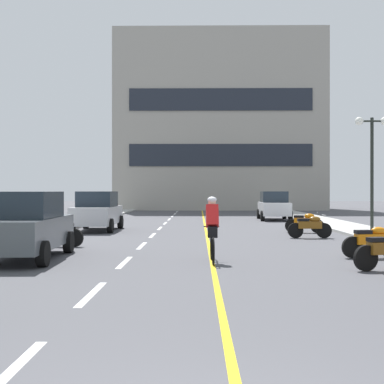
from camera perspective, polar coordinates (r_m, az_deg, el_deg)
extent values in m
plane|color=#47474C|center=(24.11, 0.96, -4.27)|extent=(140.00, 140.00, 0.00)
cube|color=#A8A8A3|center=(28.01, -13.99, -3.54)|extent=(2.40, 72.00, 0.12)
cube|color=#A8A8A3|center=(28.06, 15.83, -3.53)|extent=(2.40, 72.00, 0.12)
cube|color=silver|center=(5.69, -19.91, -18.65)|extent=(0.14, 2.20, 0.01)
cube|color=silver|center=(9.42, -11.14, -11.10)|extent=(0.14, 2.20, 0.01)
cube|color=silver|center=(13.30, -7.56, -7.81)|extent=(0.14, 2.20, 0.01)
cube|color=silver|center=(17.24, -5.64, -6.00)|extent=(0.14, 2.20, 0.01)
cube|color=silver|center=(21.20, -4.44, -4.86)|extent=(0.14, 2.20, 0.01)
cube|color=silver|center=(25.18, -3.62, -4.08)|extent=(0.14, 2.20, 0.01)
cube|color=silver|center=(29.16, -3.02, -3.51)|extent=(0.14, 2.20, 0.01)
cube|color=silver|center=(33.14, -2.57, -3.07)|extent=(0.14, 2.20, 0.01)
cube|color=silver|center=(37.13, -2.22, -2.74)|extent=(0.14, 2.20, 0.01)
cube|color=silver|center=(41.12, -1.93, -2.46)|extent=(0.14, 2.20, 0.01)
cube|color=silver|center=(45.12, -1.70, -2.24)|extent=(0.14, 2.20, 0.01)
cube|color=silver|center=(49.11, -1.50, -2.05)|extent=(0.14, 2.20, 0.01)
cube|color=gold|center=(27.10, 1.46, -3.78)|extent=(0.12, 66.00, 0.01)
cube|color=#9E998E|center=(53.33, 2.99, 7.53)|extent=(20.55, 9.60, 17.48)
cube|color=#1E232D|center=(48.16, 3.22, 4.15)|extent=(17.26, 0.10, 2.10)
cube|color=#1E232D|center=(48.81, 3.22, 10.30)|extent=(17.26, 0.10, 2.10)
cylinder|color=black|center=(23.33, 19.48, 1.89)|extent=(0.14, 0.14, 4.89)
cylinder|color=black|center=(23.51, 19.49, 7.48)|extent=(1.10, 0.08, 0.08)
sphere|color=white|center=(23.34, 18.20, 7.54)|extent=(0.36, 0.36, 0.36)
cylinder|color=black|center=(16.03, -19.61, -5.32)|extent=(0.24, 0.65, 0.64)
cylinder|color=black|center=(15.58, -13.63, -5.48)|extent=(0.24, 0.65, 0.64)
cylinder|color=black|center=(12.87, -16.32, -6.65)|extent=(0.24, 0.65, 0.64)
cube|color=#4C5156|center=(14.41, -18.15, -4.33)|extent=(1.84, 4.26, 0.80)
cube|color=#1E2833|center=(14.37, -18.15, -1.35)|extent=(1.64, 2.25, 0.70)
cylinder|color=black|center=(25.61, -11.78, -3.30)|extent=(0.22, 0.64, 0.64)
cylinder|color=black|center=(25.29, -8.01, -3.34)|extent=(0.22, 0.64, 0.64)
cylinder|color=black|center=(22.89, -13.32, -3.70)|extent=(0.22, 0.64, 0.64)
cylinder|color=black|center=(22.53, -9.12, -3.76)|extent=(0.22, 0.64, 0.64)
cube|color=#B7B7BC|center=(24.04, -10.53, -2.56)|extent=(1.71, 4.20, 0.80)
cube|color=#1E2833|center=(24.02, -10.53, -0.77)|extent=(1.57, 2.20, 0.70)
cylinder|color=black|center=(34.26, 7.46, -2.44)|extent=(0.24, 0.65, 0.64)
cylinder|color=black|center=(34.44, 10.29, -2.43)|extent=(0.24, 0.65, 0.64)
cylinder|color=black|center=(31.47, 7.89, -2.67)|extent=(0.24, 0.65, 0.64)
cylinder|color=black|center=(31.67, 10.96, -2.65)|extent=(0.24, 0.65, 0.64)
cube|color=silver|center=(32.94, 9.14, -1.85)|extent=(1.84, 4.25, 0.80)
cube|color=#1E2833|center=(32.92, 9.14, -0.54)|extent=(1.63, 2.25, 0.70)
cylinder|color=black|center=(12.37, 18.86, -7.02)|extent=(0.60, 0.27, 0.60)
cube|color=black|center=(12.50, 19.99, -5.01)|extent=(0.49, 0.36, 0.10)
cylinder|color=black|center=(14.62, 17.53, -5.92)|extent=(0.61, 0.19, 0.60)
cube|color=orange|center=(14.84, 19.46, -4.98)|extent=(0.93, 0.41, 0.28)
ellipsoid|color=orange|center=(14.91, 20.14, -4.11)|extent=(0.47, 0.30, 0.22)
cube|color=black|center=(14.71, 18.59, -4.24)|extent=(0.47, 0.30, 0.10)
cylinder|color=black|center=(17.77, -16.13, -4.86)|extent=(0.61, 0.25, 0.60)
cylinder|color=black|center=(17.22, -12.99, -5.01)|extent=(0.61, 0.25, 0.60)
cube|color=black|center=(17.47, -14.58, -4.22)|extent=(0.94, 0.49, 0.28)
ellipsoid|color=black|center=(17.55, -15.15, -3.48)|extent=(0.49, 0.34, 0.22)
cube|color=black|center=(17.33, -13.87, -3.59)|extent=(0.49, 0.34, 0.10)
cylinder|color=silver|center=(17.72, -16.13, -2.92)|extent=(0.18, 0.59, 0.03)
cylinder|color=black|center=(20.50, 14.53, -4.20)|extent=(0.60, 0.10, 0.60)
cylinder|color=black|center=(20.28, 11.50, -4.24)|extent=(0.60, 0.10, 0.60)
cube|color=brown|center=(20.37, 13.03, -3.60)|extent=(0.90, 0.29, 0.28)
ellipsoid|color=brown|center=(20.40, 13.58, -2.98)|extent=(0.44, 0.24, 0.22)
cube|color=black|center=(20.30, 12.33, -3.05)|extent=(0.44, 0.24, 0.10)
cylinder|color=silver|center=(20.47, 14.53, -2.52)|extent=(0.03, 0.60, 0.03)
cylinder|color=black|center=(22.97, 13.85, -3.74)|extent=(0.61, 0.24, 0.60)
cylinder|color=black|center=(23.00, 11.11, -3.73)|extent=(0.61, 0.24, 0.60)
cube|color=orange|center=(22.96, 12.48, -3.19)|extent=(0.94, 0.48, 0.28)
ellipsoid|color=orange|center=(22.94, 12.98, -2.64)|extent=(0.48, 0.34, 0.22)
cube|color=black|center=(22.96, 11.86, -2.69)|extent=(0.48, 0.34, 0.10)
cylinder|color=silver|center=(22.93, 13.86, -2.24)|extent=(0.17, 0.59, 0.03)
torus|color=black|center=(13.75, 2.18, -6.13)|extent=(0.05, 0.72, 0.72)
torus|color=black|center=(12.71, 2.40, -6.65)|extent=(0.05, 0.72, 0.72)
cylinder|color=black|center=(13.17, 2.29, -5.09)|extent=(0.06, 0.95, 0.04)
cube|color=black|center=(13.00, 2.32, -4.19)|extent=(0.10, 0.20, 0.06)
cylinder|color=black|center=(13.60, 2.20, -3.87)|extent=(0.42, 0.04, 0.03)
cube|color=black|center=(13.06, 2.31, -4.48)|extent=(0.25, 0.36, 0.28)
cube|color=red|center=(13.18, 2.28, -2.69)|extent=(0.33, 0.46, 0.61)
sphere|color=beige|center=(13.30, 2.25, -1.16)|extent=(0.20, 0.20, 0.20)
ellipsoid|color=white|center=(13.30, 2.25, -0.86)|extent=(0.24, 0.26, 0.16)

